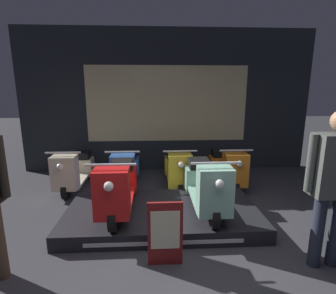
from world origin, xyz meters
The scene contains 11 objects.
ground_plane centered at (0.00, 0.00, 0.00)m, with size 30.00×30.00×0.00m, color #38383D.
shop_wall_back centered at (0.00, 3.50, 1.60)m, with size 6.62×0.09×3.20m.
display_platform centered at (-0.21, 0.95, 0.10)m, with size 2.75×1.44×0.20m.
scooter_display_left centered at (-0.83, 0.93, 0.54)m, with size 0.60×1.56×0.85m.
scooter_display_right centered at (0.41, 0.93, 0.54)m, with size 0.60×1.56×0.85m.
scooter_backrow_0 centered at (-1.86, 2.39, 0.34)m, with size 0.60×1.56×0.85m.
scooter_backrow_1 centered at (-0.86, 2.39, 0.34)m, with size 0.60×1.56×0.85m.
scooter_backrow_2 centered at (0.14, 2.39, 0.34)m, with size 0.60×1.56×0.85m.
scooter_backrow_3 centered at (1.14, 2.39, 0.34)m, with size 0.60×1.56×0.85m.
person_right_browsing centered at (1.52, -0.13, 1.02)m, with size 0.62×0.26×1.70m.
price_sign_board centered at (-0.21, -0.02, 0.37)m, with size 0.38×0.04×0.73m.
Camera 1 is at (-0.33, -2.57, 1.90)m, focal length 28.00 mm.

